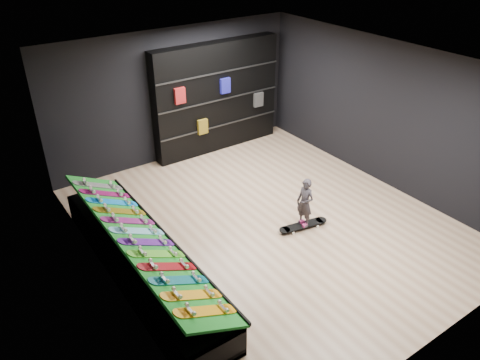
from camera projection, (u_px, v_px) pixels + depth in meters
floor at (268, 223)px, 8.83m from camera, size 6.00×7.00×0.01m
ceiling at (273, 66)px, 7.34m from camera, size 6.00×7.00×0.01m
wall_back at (175, 95)px, 10.57m from camera, size 6.00×0.02×3.00m
wall_front at (451, 258)px, 5.59m from camera, size 6.00×0.02×3.00m
wall_left at (103, 205)px, 6.59m from camera, size 0.02×7.00×3.00m
wall_right at (386, 114)px, 9.57m from camera, size 0.02×7.00×3.00m
display_rack at (142, 263)px, 7.44m from camera, size 0.90×4.50×0.50m
turf_ramp at (142, 238)px, 7.24m from camera, size 0.92×4.50×0.46m
back_shelving at (217, 97)px, 11.04m from camera, size 3.24×0.38×2.59m
floor_skateboard at (303, 226)px, 8.65m from camera, size 1.00×0.40×0.09m
child at (304, 212)px, 8.49m from camera, size 0.18×0.23×0.57m
display_board_0 at (206, 311)px, 5.88m from camera, size 0.93×0.22×0.50m
display_board_1 at (192, 295)px, 6.12m from camera, size 0.93×0.22×0.50m
display_board_2 at (180, 280)px, 6.37m from camera, size 0.93×0.22×0.50m
display_board_3 at (168, 267)px, 6.61m from camera, size 0.93×0.22×0.50m
display_board_4 at (157, 254)px, 6.86m from camera, size 0.93×0.22×0.50m
display_board_5 at (147, 242)px, 7.11m from camera, size 0.93×0.22×0.50m
display_board_6 at (137, 231)px, 7.35m from camera, size 0.93×0.22×0.50m
display_board_7 at (129, 221)px, 7.60m from camera, size 0.93×0.22×0.50m
display_board_8 at (120, 211)px, 7.84m from camera, size 0.93×0.22×0.50m
display_board_9 at (113, 202)px, 8.09m from camera, size 0.93×0.22×0.50m
display_board_10 at (105, 193)px, 8.33m from camera, size 0.93×0.22×0.50m
display_board_11 at (98, 185)px, 8.58m from camera, size 0.93×0.22×0.50m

